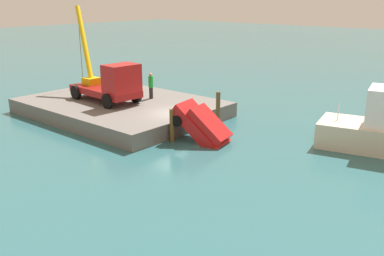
% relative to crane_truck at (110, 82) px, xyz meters
% --- Properties ---
extents(ground, '(200.00, 200.00, 0.00)m').
position_rel_crane_truck_xyz_m(ground, '(5.52, 0.72, -2.41)').
color(ground, '#2D6066').
extents(dock, '(13.35, 9.85, 1.01)m').
position_rel_crane_truck_xyz_m(dock, '(0.13, 0.72, -1.90)').
color(dock, slate).
rests_on(dock, ground).
extents(crane_truck, '(8.28, 3.57, 6.48)m').
position_rel_crane_truck_xyz_m(crane_truck, '(0.00, 0.00, 0.00)').
color(crane_truck, maroon).
rests_on(crane_truck, dock).
extents(dock_worker, '(0.34, 0.34, 1.87)m').
position_rel_crane_truck_xyz_m(dock_worker, '(1.30, 2.64, -0.44)').
color(dock_worker, '#252525').
rests_on(dock_worker, dock).
extents(salvaged_car, '(4.23, 2.68, 3.48)m').
position_rel_crane_truck_xyz_m(salvaged_car, '(8.70, -0.07, -1.78)').
color(salvaged_car, red).
rests_on(salvaged_car, ground).
extents(piling_near, '(0.28, 0.28, 1.95)m').
position_rel_crane_truck_xyz_m(piling_near, '(7.08, -1.34, -1.44)').
color(piling_near, brown).
rests_on(piling_near, ground).
extents(piling_mid, '(0.28, 0.28, 2.30)m').
position_rel_crane_truck_xyz_m(piling_mid, '(7.29, 2.79, -1.26)').
color(piling_mid, brown).
rests_on(piling_mid, ground).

